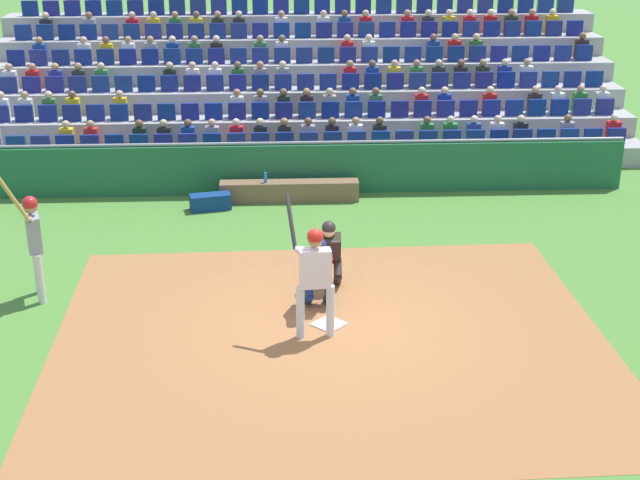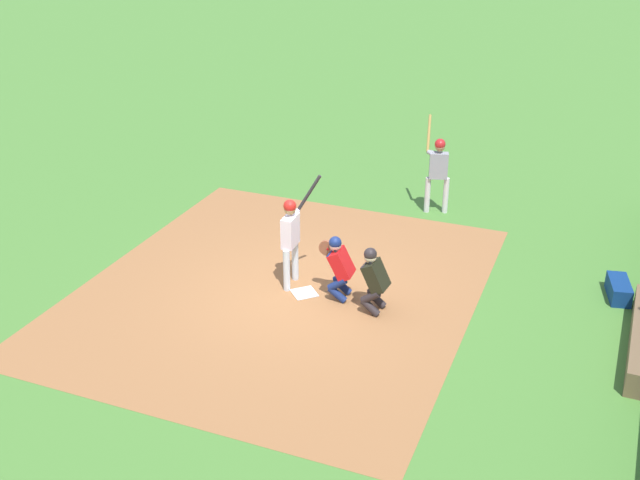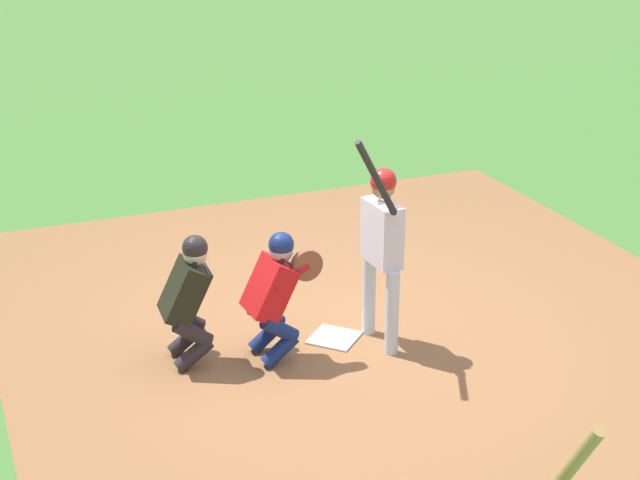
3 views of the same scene
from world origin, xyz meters
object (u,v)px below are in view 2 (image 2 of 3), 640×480
home_plate_marker (304,293)px  catcher_crouching (339,264)px  equipment_duffel_bag (619,289)px  batter_at_plate (291,233)px  home_plate_umpire (374,277)px  on_deck_batter (438,167)px

home_plate_marker → catcher_crouching: bearing=-77.7°
home_plate_marker → equipment_duffel_bag: size_ratio=0.51×
batter_at_plate → home_plate_umpire: batter_at_plate is taller
catcher_crouching → home_plate_umpire: 0.80m
batter_at_plate → catcher_crouching: bearing=-95.8°
catcher_crouching → on_deck_batter: bearing=-7.3°
home_plate_umpire → on_deck_batter: size_ratio=0.56×
batter_at_plate → catcher_crouching: size_ratio=1.74×
home_plate_marker → home_plate_umpire: bearing=-93.1°
on_deck_batter → equipment_duffel_bag: bearing=-121.2°
home_plate_umpire → equipment_duffel_bag: (2.30, -4.12, -0.53)m
catcher_crouching → equipment_duffel_bag: bearing=-67.0°
batter_at_plate → on_deck_batter: on_deck_batter is taller
on_deck_batter → home_plate_marker: bearing=165.5°
on_deck_batter → home_plate_umpire: bearing=-178.0°
equipment_duffel_bag → on_deck_batter: on_deck_batter is taller
home_plate_marker → batter_at_plate: bearing=57.0°
home_plate_marker → catcher_crouching: size_ratio=0.34×
catcher_crouching → on_deck_batter: (4.68, -0.60, 0.42)m
home_plate_umpire → catcher_crouching: bearing=74.3°
catcher_crouching → equipment_duffel_bag: 5.34m
equipment_duffel_bag → on_deck_batter: (2.60, 4.29, 0.97)m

